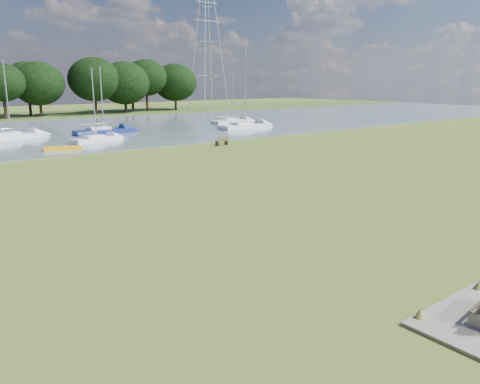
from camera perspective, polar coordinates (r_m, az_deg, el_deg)
ground at (r=23.44m, az=-3.97°, el=-2.46°), size 220.00×220.00×0.00m
river at (r=62.36m, az=-26.21°, el=6.21°), size 220.00×40.00×0.10m
riverbank_bench at (r=47.30m, az=-2.19°, el=6.25°), size 1.57×0.73×0.93m
kayak at (r=46.90m, az=-20.77°, el=5.01°), size 3.47×1.67×0.34m
pylon at (r=107.80m, az=-4.05°, el=20.21°), size 6.45×4.52×30.60m
sailboat_0 at (r=63.95m, az=0.58°, el=8.24°), size 8.04×2.63×10.92m
sailboat_1 at (r=59.52m, az=-16.34°, el=7.30°), size 7.14×2.12×7.96m
sailboat_2 at (r=52.06m, az=-17.16°, el=6.35°), size 6.10×3.42×7.64m
sailboat_3 at (r=71.64m, az=-0.98°, el=8.76°), size 7.01×2.27×7.82m
sailboat_4 at (r=57.54m, az=-26.20°, el=6.26°), size 7.67×4.24×8.54m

